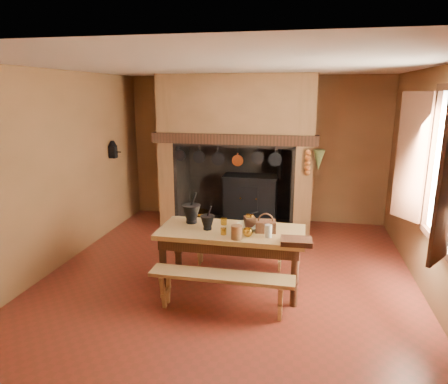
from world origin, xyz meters
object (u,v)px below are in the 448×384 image
mixing_bowl (248,227)px  coffee_grinder (250,221)px  work_table (231,239)px  wicker_basket (266,226)px  bench_front (222,284)px  iron_range (251,198)px

mixing_bowl → coffee_grinder: bearing=91.8°
work_table → wicker_basket: 0.48m
bench_front → coffee_grinder: size_ratio=8.13×
work_table → mixing_bowl: 0.27m
work_table → bench_front: (0.00, -0.61, -0.32)m
bench_front → mixing_bowl: bearing=72.0°
iron_range → mixing_bowl: (0.34, -2.71, 0.35)m
iron_range → wicker_basket: bearing=-78.5°
mixing_bowl → bench_front: bearing=-108.0°
coffee_grinder → mixing_bowl: size_ratio=0.66×
coffee_grinder → wicker_basket: size_ratio=0.76×
coffee_grinder → wicker_basket: wicker_basket is taller
work_table → coffee_grinder: (0.21, 0.17, 0.20)m
mixing_bowl → iron_range: bearing=97.1°
iron_range → wicker_basket: size_ratio=5.90×
iron_range → work_table: 2.76m
iron_range → work_table: size_ratio=0.87×
mixing_bowl → wicker_basket: wicker_basket is taller
bench_front → work_table: bearing=90.0°
coffee_grinder → wicker_basket: 0.27m
iron_range → coffee_grinder: (0.33, -2.58, 0.39)m
wicker_basket → coffee_grinder: bearing=138.3°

